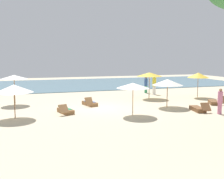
{
  "coord_description": "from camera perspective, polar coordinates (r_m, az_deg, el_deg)",
  "views": [
    {
      "loc": [
        -4.81,
        -18.22,
        3.69
      ],
      "look_at": [
        1.48,
        1.61,
        1.1
      ],
      "focal_mm": 41.58,
      "sensor_mm": 36.0,
      "label": 1
    }
  ],
  "objects": [
    {
      "name": "lounger_2",
      "position": [
        22.09,
        21.56,
        -2.58
      ],
      "size": [
        1.31,
        1.75,
        0.7
      ],
      "color": "brown",
      "rests_on": "ground_plane"
    },
    {
      "name": "lounger_3",
      "position": [
        18.83,
        18.45,
        -4.05
      ],
      "size": [
        0.91,
        1.79,
        0.67
      ],
      "color": "brown",
      "rests_on": "ground_plane"
    },
    {
      "name": "umbrella_6",
      "position": [
        23.54,
        8.22,
        3.3
      ],
      "size": [
        2.26,
        2.26,
        2.34
      ],
      "color": "olive",
      "rests_on": "ground_plane"
    },
    {
      "name": "umbrella_2",
      "position": [
        19.64,
        12.11,
        1.59
      ],
      "size": [
        2.26,
        2.26,
        2.09
      ],
      "color": "olive",
      "rests_on": "ground_plane"
    },
    {
      "name": "surfboard",
      "position": [
        24.13,
        23.35,
        -2.2
      ],
      "size": [
        1.82,
        1.82,
        0.07
      ],
      "color": "#338CCC",
      "rests_on": "ground_plane"
    },
    {
      "name": "umbrella_1",
      "position": [
        21.59,
        -20.76,
        2.58
      ],
      "size": [
        2.07,
        2.07,
        2.32
      ],
      "color": "olive",
      "rests_on": "ground_plane"
    },
    {
      "name": "lounger_0",
      "position": [
        17.52,
        -10.22,
        -4.59
      ],
      "size": [
        1.06,
        1.79,
        0.68
      ],
      "color": "olive",
      "rests_on": "ground_plane"
    },
    {
      "name": "umbrella_3",
      "position": [
        25.09,
        18.43,
        3.0
      ],
      "size": [
        1.94,
        1.94,
        2.29
      ],
      "color": "brown",
      "rests_on": "ground_plane"
    },
    {
      "name": "umbrella_4",
      "position": [
        16.6,
        -20.78,
        0.19
      ],
      "size": [
        2.28,
        2.28,
        2.07
      ],
      "color": "brown",
      "rests_on": "ground_plane"
    },
    {
      "name": "person_3",
      "position": [
        26.17,
        9.26,
        1.03
      ],
      "size": [
        0.39,
        0.39,
        1.91
      ],
      "color": "white",
      "rests_on": "ground_plane"
    },
    {
      "name": "person_1",
      "position": [
        27.12,
        7.47,
        1.06
      ],
      "size": [
        0.47,
        0.47,
        1.71
      ],
      "color": "#338C59",
      "rests_on": "ground_plane"
    },
    {
      "name": "person_2",
      "position": [
        18.3,
        22.67,
        -2.37
      ],
      "size": [
        0.42,
        0.42,
        1.69
      ],
      "color": "#D17299",
      "rests_on": "ground_plane"
    },
    {
      "name": "ground_plane",
      "position": [
        19.21,
        -2.77,
        -3.99
      ],
      "size": [
        60.0,
        60.0,
        0.0
      ],
      "primitive_type": "plane",
      "color": "beige"
    },
    {
      "name": "umbrella_0",
      "position": [
        16.46,
        4.63,
        0.88
      ],
      "size": [
        2.09,
        2.09,
        2.09
      ],
      "color": "olive",
      "rests_on": "ground_plane"
    },
    {
      "name": "ocean_water",
      "position": [
        35.74,
        -9.77,
        1.12
      ],
      "size": [
        48.0,
        16.0,
        0.06
      ],
      "primitive_type": "cube",
      "color": "slate",
      "rests_on": "ground_plane"
    },
    {
      "name": "lounger_1",
      "position": [
        20.03,
        -4.92,
        -3.03
      ],
      "size": [
        1.05,
        1.75,
        0.73
      ],
      "color": "olive",
      "rests_on": "ground_plane"
    }
  ]
}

